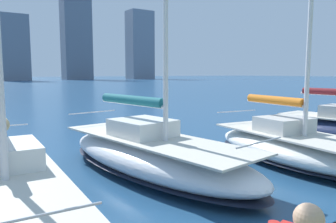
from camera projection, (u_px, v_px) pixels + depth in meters
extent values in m
cube|color=gray|center=(140.00, 45.00, 181.44)|extent=(13.30, 9.91, 37.09)
cube|color=slate|center=(76.00, 38.00, 164.11)|extent=(13.70, 9.22, 41.59)
cube|color=slate|center=(13.00, 48.00, 140.10)|extent=(12.65, 6.11, 28.26)
cylinder|color=silver|center=(331.00, 94.00, 15.64)|extent=(0.42, 3.05, 0.12)
cylinder|color=maroon|center=(332.00, 92.00, 15.63)|extent=(0.59, 2.83, 0.32)
cylinder|color=silver|center=(287.00, 103.00, 17.48)|extent=(1.88, 0.22, 0.04)
ellipsoid|color=white|center=(292.00, 149.00, 12.20)|extent=(3.68, 7.49, 1.05)
ellipsoid|color=black|center=(291.00, 156.00, 12.23)|extent=(3.70, 7.53, 0.10)
cube|color=beige|center=(292.00, 134.00, 12.13)|extent=(3.07, 6.57, 0.06)
cube|color=silver|center=(284.00, 124.00, 12.48)|extent=(1.90, 1.77, 0.55)
cylinder|color=silver|center=(310.00, 20.00, 11.17)|extent=(0.16, 0.16, 8.07)
cylinder|color=silver|center=(274.00, 103.00, 12.86)|extent=(0.46, 3.02, 0.12)
cylinder|color=orange|center=(274.00, 100.00, 12.85)|extent=(0.63, 2.81, 0.32)
cylinder|color=silver|center=(237.00, 111.00, 14.94)|extent=(2.16, 0.28, 0.04)
ellipsoid|color=white|center=(153.00, 157.00, 10.81)|extent=(4.04, 9.06, 1.16)
ellipsoid|color=black|center=(153.00, 166.00, 10.84)|extent=(4.06, 9.11, 0.10)
cube|color=beige|center=(152.00, 139.00, 10.74)|extent=(3.39, 7.95, 0.06)
cube|color=silver|center=(143.00, 127.00, 11.09)|extent=(1.95, 2.15, 0.55)
cylinder|color=silver|center=(131.00, 103.00, 11.48)|extent=(0.64, 3.65, 0.12)
cylinder|color=#19606B|center=(131.00, 100.00, 11.47)|extent=(0.80, 3.39, 0.32)
cylinder|color=silver|center=(260.00, 142.00, 7.69)|extent=(1.82, 0.30, 0.04)
cylinder|color=silver|center=(93.00, 112.00, 13.59)|extent=(2.10, 0.34, 0.04)
ellipsoid|color=silver|center=(4.00, 195.00, 7.66)|extent=(3.35, 9.00, 1.00)
ellipsoid|color=black|center=(5.00, 206.00, 7.69)|extent=(3.37, 9.04, 0.10)
cube|color=beige|center=(3.00, 173.00, 7.59)|extent=(2.77, 7.91, 0.06)
cube|color=silver|center=(1.00, 155.00, 8.01)|extent=(1.85, 2.03, 0.55)
cylinder|color=silver|center=(27.00, 218.00, 4.05)|extent=(1.91, 0.13, 0.04)
sphere|color=tan|center=(309.00, 218.00, 2.51)|extent=(0.23, 0.23, 0.23)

